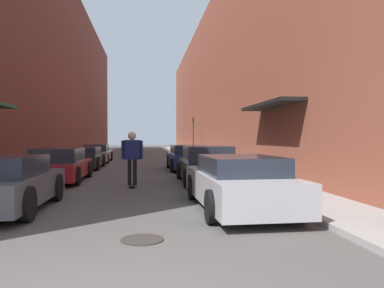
{
  "coord_description": "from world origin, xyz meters",
  "views": [
    {
      "loc": [
        0.47,
        -3.4,
        1.66
      ],
      "look_at": [
        2.22,
        10.49,
        1.43
      ],
      "focal_mm": 35.0,
      "sensor_mm": 36.0,
      "label": 1
    }
  ],
  "objects_px": {
    "parked_car_left_2": "(84,158)",
    "parked_car_right_1": "(206,165)",
    "parked_car_left_0": "(2,184)",
    "parked_car_left_1": "(60,165)",
    "skateboarder": "(132,153)",
    "manhole_cover": "(142,240)",
    "parked_car_left_3": "(97,154)",
    "parked_car_right_0": "(238,183)",
    "traffic_light": "(193,132)",
    "parked_car_right_2": "(188,158)"
  },
  "relations": [
    {
      "from": "parked_car_left_2",
      "to": "parked_car_right_1",
      "type": "distance_m",
      "value": 8.96
    },
    {
      "from": "parked_car_left_0",
      "to": "parked_car_left_1",
      "type": "bearing_deg",
      "value": 90.17
    },
    {
      "from": "parked_car_left_2",
      "to": "parked_car_right_1",
      "type": "xyz_separation_m",
      "value": [
        5.55,
        -7.04,
        0.07
      ]
    },
    {
      "from": "skateboarder",
      "to": "manhole_cover",
      "type": "xyz_separation_m",
      "value": [
        0.38,
        -6.63,
        -1.15
      ]
    },
    {
      "from": "parked_car_left_0",
      "to": "parked_car_right_1",
      "type": "distance_m",
      "value": 7.29
    },
    {
      "from": "parked_car_right_1",
      "to": "manhole_cover",
      "type": "distance_m",
      "value": 7.97
    },
    {
      "from": "parked_car_left_2",
      "to": "parked_car_left_3",
      "type": "height_order",
      "value": "parked_car_left_3"
    },
    {
      "from": "parked_car_right_0",
      "to": "skateboarder",
      "type": "bearing_deg",
      "value": 121.18
    },
    {
      "from": "parked_car_left_2",
      "to": "manhole_cover",
      "type": "height_order",
      "value": "parked_car_left_2"
    },
    {
      "from": "parked_car_right_0",
      "to": "skateboarder",
      "type": "distance_m",
      "value": 5.01
    },
    {
      "from": "parked_car_right_0",
      "to": "skateboarder",
      "type": "height_order",
      "value": "skateboarder"
    },
    {
      "from": "parked_car_left_2",
      "to": "parked_car_right_0",
      "type": "distance_m",
      "value": 13.41
    },
    {
      "from": "parked_car_left_1",
      "to": "parked_car_right_0",
      "type": "height_order",
      "value": "parked_car_left_1"
    },
    {
      "from": "parked_car_left_1",
      "to": "manhole_cover",
      "type": "height_order",
      "value": "parked_car_left_1"
    },
    {
      "from": "parked_car_left_3",
      "to": "traffic_light",
      "type": "height_order",
      "value": "traffic_light"
    },
    {
      "from": "parked_car_right_1",
      "to": "traffic_light",
      "type": "bearing_deg",
      "value": 84.08
    },
    {
      "from": "parked_car_left_1",
      "to": "parked_car_right_2",
      "type": "distance_m",
      "value": 7.1
    },
    {
      "from": "parked_car_left_3",
      "to": "parked_car_right_0",
      "type": "xyz_separation_m",
      "value": [
        5.43,
        -17.55,
        0.02
      ]
    },
    {
      "from": "parked_car_right_1",
      "to": "traffic_light",
      "type": "xyz_separation_m",
      "value": [
        2.02,
        19.5,
        1.58
      ]
    },
    {
      "from": "manhole_cover",
      "to": "parked_car_left_2",
      "type": "bearing_deg",
      "value": 102.46
    },
    {
      "from": "parked_car_left_2",
      "to": "skateboarder",
      "type": "relative_size",
      "value": 2.45
    },
    {
      "from": "parked_car_right_2",
      "to": "skateboarder",
      "type": "height_order",
      "value": "skateboarder"
    },
    {
      "from": "parked_car_left_0",
      "to": "parked_car_right_1",
      "type": "relative_size",
      "value": 0.9
    },
    {
      "from": "parked_car_left_1",
      "to": "parked_car_right_2",
      "type": "xyz_separation_m",
      "value": [
        5.43,
        4.57,
        0.02
      ]
    },
    {
      "from": "parked_car_left_0",
      "to": "parked_car_left_3",
      "type": "xyz_separation_m",
      "value": [
        -0.08,
        17.15,
        -0.03
      ]
    },
    {
      "from": "parked_car_right_0",
      "to": "parked_car_right_1",
      "type": "bearing_deg",
      "value": 88.68
    },
    {
      "from": "parked_car_left_3",
      "to": "parked_car_right_0",
      "type": "height_order",
      "value": "parked_car_right_0"
    },
    {
      "from": "skateboarder",
      "to": "parked_car_right_1",
      "type": "bearing_deg",
      "value": 19.62
    },
    {
      "from": "parked_car_left_3",
      "to": "skateboarder",
      "type": "xyz_separation_m",
      "value": [
        2.85,
        -13.29,
        0.56
      ]
    },
    {
      "from": "parked_car_left_1",
      "to": "manhole_cover",
      "type": "xyz_separation_m",
      "value": [
        3.17,
        -8.62,
        -0.61
      ]
    },
    {
      "from": "parked_car_left_1",
      "to": "parked_car_left_2",
      "type": "relative_size",
      "value": 1.03
    },
    {
      "from": "parked_car_right_0",
      "to": "manhole_cover",
      "type": "relative_size",
      "value": 6.72
    },
    {
      "from": "parked_car_left_2",
      "to": "parked_car_right_1",
      "type": "bearing_deg",
      "value": -51.76
    },
    {
      "from": "parked_car_left_0",
      "to": "parked_car_left_2",
      "type": "distance_m",
      "value": 11.86
    },
    {
      "from": "parked_car_left_1",
      "to": "parked_car_right_1",
      "type": "relative_size",
      "value": 1.05
    },
    {
      "from": "parked_car_right_2",
      "to": "traffic_light",
      "type": "distance_m",
      "value": 14.16
    },
    {
      "from": "parked_car_right_0",
      "to": "skateboarder",
      "type": "relative_size",
      "value": 2.51
    },
    {
      "from": "parked_car_right_0",
      "to": "manhole_cover",
      "type": "height_order",
      "value": "parked_car_right_0"
    },
    {
      "from": "parked_car_right_0",
      "to": "parked_car_right_2",
      "type": "xyz_separation_m",
      "value": [
        0.07,
        10.81,
        0.02
      ]
    },
    {
      "from": "parked_car_right_2",
      "to": "traffic_light",
      "type": "relative_size",
      "value": 1.35
    },
    {
      "from": "parked_car_left_1",
      "to": "skateboarder",
      "type": "distance_m",
      "value": 3.46
    },
    {
      "from": "parked_car_left_3",
      "to": "parked_car_right_1",
      "type": "distance_m",
      "value": 13.52
    },
    {
      "from": "parked_car_left_0",
      "to": "skateboarder",
      "type": "height_order",
      "value": "skateboarder"
    },
    {
      "from": "skateboarder",
      "to": "manhole_cover",
      "type": "relative_size",
      "value": 2.67
    },
    {
      "from": "parked_car_right_1",
      "to": "skateboarder",
      "type": "distance_m",
      "value": 2.91
    },
    {
      "from": "parked_car_right_0",
      "to": "parked_car_left_0",
      "type": "bearing_deg",
      "value": 175.7
    },
    {
      "from": "parked_car_left_3",
      "to": "skateboarder",
      "type": "distance_m",
      "value": 13.61
    },
    {
      "from": "parked_car_right_2",
      "to": "skateboarder",
      "type": "distance_m",
      "value": 7.08
    },
    {
      "from": "parked_car_left_2",
      "to": "traffic_light",
      "type": "xyz_separation_m",
      "value": [
        7.57,
        12.46,
        1.65
      ]
    },
    {
      "from": "parked_car_left_2",
      "to": "parked_car_right_1",
      "type": "height_order",
      "value": "parked_car_right_1"
    }
  ]
}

